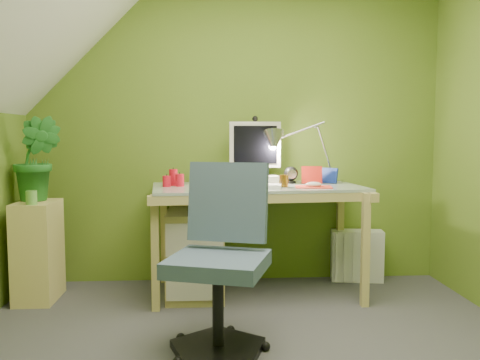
{
  "coord_description": "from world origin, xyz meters",
  "views": [
    {
      "loc": [
        -0.21,
        -2.39,
        1.15
      ],
      "look_at": [
        0.0,
        1.0,
        0.85
      ],
      "focal_mm": 38.0,
      "sensor_mm": 36.0,
      "label": 1
    }
  ],
  "objects": [
    {
      "name": "amber_tumbler",
      "position": [
        0.32,
        1.14,
        0.83
      ],
      "size": [
        0.07,
        0.07,
        0.08
      ],
      "primitive_type": "cylinder",
      "rotation": [
        0.0,
        0.0,
        -0.08
      ],
      "color": "brown",
      "rests_on": "desk"
    },
    {
      "name": "desk_lamp",
      "position": [
        0.59,
        1.4,
        1.12
      ],
      "size": [
        0.65,
        0.36,
        0.66
      ],
      "primitive_type": null,
      "rotation": [
        0.0,
        0.0,
        -0.17
      ],
      "color": "silver",
      "rests_on": "desk"
    },
    {
      "name": "photo_frame_blue",
      "position": [
        0.7,
        1.38,
        0.85
      ],
      "size": [
        0.11,
        0.1,
        0.11
      ],
      "primitive_type": "cube",
      "rotation": [
        0.0,
        0.0,
        -0.7
      ],
      "color": "navy",
      "rests_on": "desk"
    },
    {
      "name": "monitor",
      "position": [
        0.14,
        1.4,
        1.07
      ],
      "size": [
        0.41,
        0.24,
        0.55
      ],
      "primitive_type": null,
      "rotation": [
        0.0,
        0.0,
        -0.01
      ],
      "color": "beige",
      "rests_on": "desk"
    },
    {
      "name": "side_ledge",
      "position": [
        -1.4,
        1.17,
        0.35
      ],
      "size": [
        0.26,
        0.4,
        0.69
      ],
      "primitive_type": "cube",
      "color": "#D7C471",
      "rests_on": "floor"
    },
    {
      "name": "photo_frame_green",
      "position": [
        -0.26,
        1.36,
        0.85
      ],
      "size": [
        0.15,
        0.04,
        0.13
      ],
      "primitive_type": "cube",
      "rotation": [
        0.0,
        0.0,
        0.16
      ],
      "color": "beige",
      "rests_on": "desk"
    },
    {
      "name": "speaker_left",
      "position": [
        -0.13,
        1.38,
        0.85
      ],
      "size": [
        0.11,
        0.11,
        0.12
      ],
      "primitive_type": null,
      "rotation": [
        0.0,
        0.0,
        -0.19
      ],
      "color": "black",
      "rests_on": "desk"
    },
    {
      "name": "radiator",
      "position": [
        0.96,
        1.5,
        0.2
      ],
      "size": [
        0.42,
        0.22,
        0.4
      ],
      "primitive_type": "cube",
      "rotation": [
        0.0,
        0.0,
        -0.16
      ],
      "color": "white",
      "rests_on": "floor"
    },
    {
      "name": "wall_back",
      "position": [
        0.0,
        1.6,
        1.2
      ],
      "size": [
        3.2,
        0.01,
        2.4
      ],
      "primitive_type": "cube",
      "color": "olive",
      "rests_on": "floor"
    },
    {
      "name": "potted_plant",
      "position": [
        -1.4,
        1.22,
        0.99
      ],
      "size": [
        0.33,
        0.27,
        0.59
      ],
      "primitive_type": "imported",
      "rotation": [
        0.0,
        0.0,
        -0.02
      ],
      "color": "#246E24",
      "rests_on": "side_ledge"
    },
    {
      "name": "speaker_right",
      "position": [
        0.41,
        1.38,
        0.85
      ],
      "size": [
        0.11,
        0.11,
        0.13
      ],
      "primitive_type": null,
      "rotation": [
        0.0,
        0.0,
        0.02
      ],
      "color": "black",
      "rests_on": "desk"
    },
    {
      "name": "keyboard",
      "position": [
        0.06,
        1.08,
        0.8
      ],
      "size": [
        0.48,
        0.22,
        0.02
      ],
      "primitive_type": "cube",
      "rotation": [
        0.0,
        0.0,
        -0.17
      ],
      "color": "white",
      "rests_on": "desk"
    },
    {
      "name": "wall_front",
      "position": [
        0.0,
        -1.6,
        1.2
      ],
      "size": [
        3.2,
        0.01,
        2.4
      ],
      "primitive_type": "cube",
      "color": "olive",
      "rests_on": "floor"
    },
    {
      "name": "desk",
      "position": [
        0.14,
        1.22,
        0.39
      ],
      "size": [
        1.54,
        0.87,
        0.79
      ],
      "primitive_type": null,
      "rotation": [
        0.0,
        0.0,
        0.1
      ],
      "color": "tan",
      "rests_on": "floor"
    },
    {
      "name": "task_chair",
      "position": [
        -0.16,
        0.22,
        0.5
      ],
      "size": [
        0.69,
        0.69,
        1.0
      ],
      "primitive_type": null,
      "rotation": [
        0.0,
        0.0,
        -0.31
      ],
      "color": "#405469",
      "rests_on": "floor"
    },
    {
      "name": "mouse",
      "position": [
        0.52,
        1.08,
        0.81
      ],
      "size": [
        0.12,
        0.08,
        0.04
      ],
      "primitive_type": "ellipsoid",
      "rotation": [
        0.0,
        0.0,
        -0.09
      ],
      "color": "white",
      "rests_on": "mousepad"
    },
    {
      "name": "mousepad",
      "position": [
        0.52,
        1.08,
        0.79
      ],
      "size": [
        0.27,
        0.21,
        0.01
      ],
      "primitive_type": "cube",
      "rotation": [
        0.0,
        0.0,
        -0.14
      ],
      "color": "red",
      "rests_on": "desk"
    },
    {
      "name": "photo_frame_red",
      "position": [
        0.56,
        1.34,
        0.85
      ],
      "size": [
        0.15,
        0.04,
        0.13
      ],
      "primitive_type": "cube",
      "rotation": [
        0.0,
        0.0,
        -0.15
      ],
      "color": "red",
      "rests_on": "desk"
    },
    {
      "name": "candle_cluster",
      "position": [
        -0.46,
        1.23,
        0.85
      ],
      "size": [
        0.18,
        0.16,
        0.12
      ],
      "primitive_type": null,
      "rotation": [
        0.0,
        0.0,
        0.18
      ],
      "color": "red",
      "rests_on": "desk"
    },
    {
      "name": "green_cup",
      "position": [
        -1.38,
        1.02,
        0.74
      ],
      "size": [
        0.09,
        0.09,
        0.09
      ],
      "primitive_type": "cylinder",
      "rotation": [
        0.0,
        0.0,
        0.21
      ],
      "color": "#66A745",
      "rests_on": "side_ledge"
    }
  ]
}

